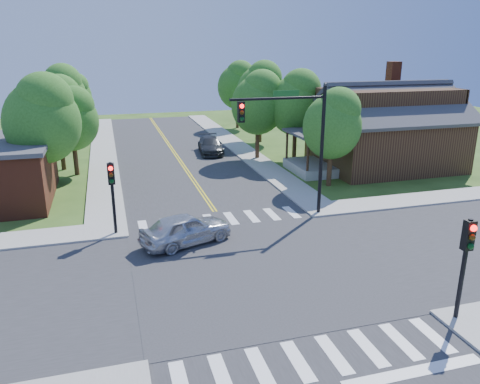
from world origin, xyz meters
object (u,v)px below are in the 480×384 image
object	(u,v)px
signal_pole_nw	(112,185)
car_dgrey	(210,146)
car_silver	(186,229)
signal_pole_se	(466,251)
house_ne	(385,125)
signal_mast_ne	(294,131)

from	to	relation	value
signal_pole_nw	car_dgrey	xyz separation A→B (m)	(8.68, 16.95, -1.96)
signal_pole_nw	car_dgrey	size ratio (longest dim) A/B	0.76
signal_pole_nw	car_silver	size ratio (longest dim) A/B	0.79
signal_pole_se	house_ne	bearing A→B (deg)	64.42
signal_pole_se	house_ne	size ratio (longest dim) A/B	0.29
signal_mast_ne	car_silver	xyz separation A→B (m)	(-6.27, -2.09, -4.09)
signal_mast_ne	signal_pole_nw	size ratio (longest dim) A/B	1.89
signal_pole_nw	car_silver	distance (m)	4.29
house_ne	signal_mast_ne	bearing A→B (deg)	-142.32
signal_mast_ne	signal_pole_nw	bearing A→B (deg)	-179.93
car_dgrey	signal_pole_nw	bearing A→B (deg)	-110.93
car_dgrey	signal_pole_se	bearing A→B (deg)	-78.71
signal_mast_ne	car_dgrey	size ratio (longest dim) A/B	1.43
signal_mast_ne	signal_pole_se	world-z (taller)	signal_mast_ne
signal_mast_ne	car_silver	size ratio (longest dim) A/B	1.50
signal_pole_nw	car_dgrey	bearing A→B (deg)	62.90
signal_mast_ne	car_dgrey	distance (m)	17.46
car_silver	car_dgrey	bearing A→B (deg)	-35.55
signal_mast_ne	signal_pole_se	xyz separation A→B (m)	(1.69, -11.21, -2.19)
signal_pole_nw	car_silver	xyz separation A→B (m)	(3.24, -2.08, -1.90)
signal_mast_ne	signal_pole_nw	xyz separation A→B (m)	(-9.51, -0.01, -2.19)
signal_mast_ne	signal_pole_nw	distance (m)	9.76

